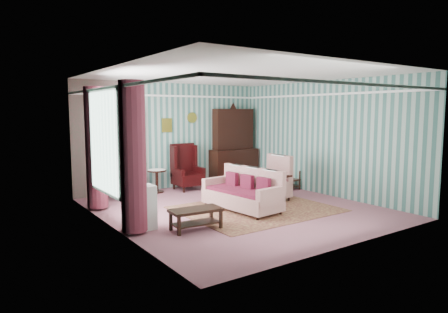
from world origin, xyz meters
TOP-DOWN VIEW (x-y plane):
  - floor at (0.00, 0.00)m, footprint 6.00×6.00m
  - room_shell at (-0.62, 0.18)m, footprint 5.53×6.02m
  - bookcase at (-1.35, 2.84)m, footprint 0.80×0.28m
  - dresser_hutch at (1.90, 2.72)m, footprint 1.50×0.56m
  - wingback_left at (-1.60, 2.45)m, footprint 0.76×0.80m
  - wingback_right at (0.15, 2.45)m, footprint 0.76×0.80m
  - seated_woman at (-1.60, 2.45)m, footprint 0.44×0.40m
  - round_side_table at (-0.70, 2.60)m, footprint 0.50×0.50m
  - nest_table at (2.47, 0.90)m, footprint 0.45×0.38m
  - plant_stand at (-2.40, -0.30)m, footprint 0.55×0.35m
  - rug at (0.30, -0.30)m, footprint 3.20×2.60m
  - sofa at (-0.00, -0.18)m, footprint 1.14×1.93m
  - floral_armchair at (1.11, 0.20)m, footprint 0.86×0.90m
  - coffee_table at (-1.56, -0.87)m, footprint 0.97×0.53m
  - potted_plant_a at (-2.48, -0.39)m, footprint 0.44×0.42m
  - potted_plant_b at (-2.30, -0.15)m, footprint 0.27×0.23m
  - potted_plant_c at (-2.43, -0.20)m, footprint 0.31×0.31m

SIDE VIEW (x-z plane):
  - floor at x=0.00m, z-range 0.00..0.00m
  - rug at x=0.30m, z-range 0.00..0.01m
  - coffee_table at x=-1.56m, z-range 0.00..0.39m
  - nest_table at x=2.47m, z-range 0.00..0.54m
  - round_side_table at x=-0.70m, z-range 0.00..0.60m
  - plant_stand at x=-2.40m, z-range 0.00..0.80m
  - sofa at x=0.00m, z-range 0.00..0.91m
  - floral_armchair at x=1.11m, z-range 0.00..1.08m
  - seated_woman at x=-1.60m, z-range 0.00..1.18m
  - wingback_left at x=-1.60m, z-range 0.00..1.25m
  - wingback_right at x=0.15m, z-range 0.00..1.25m
  - potted_plant_a at x=-2.48m, z-range 0.80..1.19m
  - potted_plant_c at x=-2.43m, z-range 0.80..1.23m
  - potted_plant_b at x=-2.30m, z-range 0.80..1.24m
  - bookcase at x=-1.35m, z-range 0.00..2.24m
  - dresser_hutch at x=1.90m, z-range 0.00..2.36m
  - room_shell at x=-0.62m, z-range 0.55..3.46m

